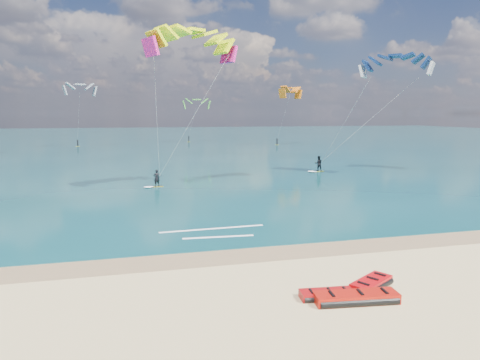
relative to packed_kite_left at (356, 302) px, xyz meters
name	(u,v)px	position (x,y,z in m)	size (l,w,h in m)	color
ground	(152,167)	(-5.66, 43.19, 0.00)	(320.00, 320.00, 0.00)	tan
wet_sand_strip	(185,260)	(-5.66, 6.19, 0.00)	(320.00, 2.40, 0.01)	brown
sea	(142,139)	(-5.66, 107.19, 0.02)	(320.00, 200.00, 0.04)	#0B3C40
packed_kite_left	(356,302)	(0.00, 0.00, 0.00)	(3.37, 1.20, 0.44)	#B51409
packed_kite_mid	(327,298)	(-0.90, 0.60, 0.00)	(2.24, 1.00, 0.36)	#A30B0D
packed_kite_right	(371,288)	(1.24, 1.04, 0.00)	(2.31, 1.18, 0.43)	red
kitesurfer_main	(175,101)	(-4.21, 25.13, 8.02)	(10.21, 6.92, 15.43)	gold
kitesurfer_far	(357,109)	(16.60, 30.47, 7.42)	(11.78, 9.95, 14.45)	#C9D720
shoreline_foam	(215,232)	(-3.39, 10.59, 0.04)	(6.44, 2.30, 0.01)	white
distant_kites	(104,119)	(-13.86, 81.31, 5.74)	(79.54, 39.97, 12.71)	gray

